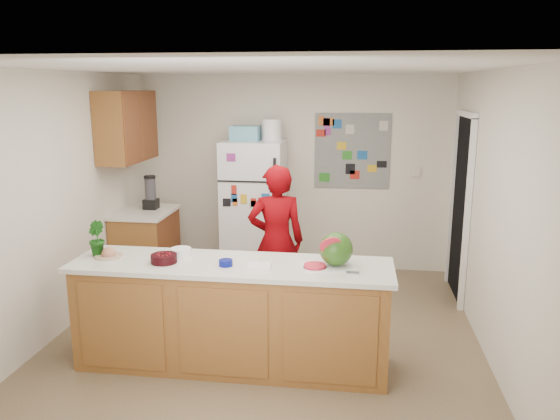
# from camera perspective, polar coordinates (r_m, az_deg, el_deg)

# --- Properties ---
(floor) EXTENTS (4.00, 4.50, 0.02)m
(floor) POSITION_cam_1_polar(r_m,az_deg,el_deg) (5.33, -1.55, -13.47)
(floor) COLOR brown
(floor) RESTS_ON ground
(wall_back) EXTENTS (4.00, 0.02, 2.50)m
(wall_back) POSITION_cam_1_polar(r_m,az_deg,el_deg) (7.11, 1.41, 3.89)
(wall_back) COLOR beige
(wall_back) RESTS_ON ground
(wall_left) EXTENTS (0.02, 4.50, 2.50)m
(wall_left) POSITION_cam_1_polar(r_m,az_deg,el_deg) (5.60, -22.36, 0.49)
(wall_left) COLOR beige
(wall_left) RESTS_ON ground
(wall_right) EXTENTS (0.02, 4.50, 2.50)m
(wall_right) POSITION_cam_1_polar(r_m,az_deg,el_deg) (4.99, 21.76, -0.88)
(wall_right) COLOR beige
(wall_right) RESTS_ON ground
(ceiling) EXTENTS (4.00, 4.50, 0.02)m
(ceiling) POSITION_cam_1_polar(r_m,az_deg,el_deg) (4.79, -1.74, 14.70)
(ceiling) COLOR white
(ceiling) RESTS_ON wall_back
(doorway) EXTENTS (0.03, 0.85, 2.04)m
(doorway) POSITION_cam_1_polar(r_m,az_deg,el_deg) (6.42, 18.42, 0.17)
(doorway) COLOR black
(doorway) RESTS_ON ground
(peninsula_base) EXTENTS (2.60, 0.62, 0.88)m
(peninsula_base) POSITION_cam_1_polar(r_m,az_deg,el_deg) (4.74, -5.04, -11.05)
(peninsula_base) COLOR brown
(peninsula_base) RESTS_ON floor
(peninsula_top) EXTENTS (2.68, 0.70, 0.04)m
(peninsula_top) POSITION_cam_1_polar(r_m,az_deg,el_deg) (4.57, -5.15, -5.77)
(peninsula_top) COLOR silver
(peninsula_top) RESTS_ON peninsula_base
(side_counter_base) EXTENTS (0.60, 0.80, 0.86)m
(side_counter_base) POSITION_cam_1_polar(r_m,az_deg,el_deg) (6.83, -13.79, -3.90)
(side_counter_base) COLOR brown
(side_counter_base) RESTS_ON floor
(side_counter_top) EXTENTS (0.64, 0.84, 0.04)m
(side_counter_top) POSITION_cam_1_polar(r_m,az_deg,el_deg) (6.72, -14.00, -0.22)
(side_counter_top) COLOR silver
(side_counter_top) RESTS_ON side_counter_base
(upper_cabinets) EXTENTS (0.35, 1.00, 0.80)m
(upper_cabinets) POSITION_cam_1_polar(r_m,az_deg,el_deg) (6.58, -15.70, 8.41)
(upper_cabinets) COLOR brown
(upper_cabinets) RESTS_ON wall_left
(refrigerator) EXTENTS (0.75, 0.70, 1.70)m
(refrigerator) POSITION_cam_1_polar(r_m,az_deg,el_deg) (6.88, -2.70, 0.19)
(refrigerator) COLOR silver
(refrigerator) RESTS_ON floor
(fridge_top_bin) EXTENTS (0.35, 0.28, 0.18)m
(fridge_top_bin) POSITION_cam_1_polar(r_m,az_deg,el_deg) (6.76, -3.63, 8.02)
(fridge_top_bin) COLOR #5999B2
(fridge_top_bin) RESTS_ON refrigerator
(photo_collage) EXTENTS (0.95, 0.01, 0.95)m
(photo_collage) POSITION_cam_1_polar(r_m,az_deg,el_deg) (7.00, 7.55, 6.13)
(photo_collage) COLOR slate
(photo_collage) RESTS_ON wall_back
(person) EXTENTS (0.65, 0.51, 1.59)m
(person) POSITION_cam_1_polar(r_m,az_deg,el_deg) (5.60, -0.39, -3.32)
(person) COLOR #700207
(person) RESTS_ON floor
(blender_appliance) EXTENTS (0.13, 0.13, 0.38)m
(blender_appliance) POSITION_cam_1_polar(r_m,az_deg,el_deg) (6.76, -13.37, 1.70)
(blender_appliance) COLOR black
(blender_appliance) RESTS_ON side_counter_top
(cutting_board) EXTENTS (0.50, 0.43, 0.01)m
(cutting_board) POSITION_cam_1_polar(r_m,az_deg,el_deg) (4.46, 5.05, -5.88)
(cutting_board) COLOR white
(cutting_board) RESTS_ON peninsula_top
(watermelon) EXTENTS (0.27, 0.27, 0.27)m
(watermelon) POSITION_cam_1_polar(r_m,az_deg,el_deg) (4.43, 5.87, -4.09)
(watermelon) COLOR #2D5116
(watermelon) RESTS_ON cutting_board
(watermelon_slice) EXTENTS (0.18, 0.18, 0.02)m
(watermelon_slice) POSITION_cam_1_polar(r_m,az_deg,el_deg) (4.41, 3.66, -5.83)
(watermelon_slice) COLOR red
(watermelon_slice) RESTS_ON cutting_board
(cherry_bowl) EXTENTS (0.26, 0.26, 0.07)m
(cherry_bowl) POSITION_cam_1_polar(r_m,az_deg,el_deg) (4.65, -12.04, -4.98)
(cherry_bowl) COLOR black
(cherry_bowl) RESTS_ON peninsula_top
(white_bowl) EXTENTS (0.23, 0.23, 0.06)m
(white_bowl) POSITION_cam_1_polar(r_m,az_deg,el_deg) (4.82, -10.33, -4.30)
(white_bowl) COLOR white
(white_bowl) RESTS_ON peninsula_top
(cobalt_bowl) EXTENTS (0.13, 0.13, 0.05)m
(cobalt_bowl) POSITION_cam_1_polar(r_m,az_deg,el_deg) (4.49, -5.69, -5.50)
(cobalt_bowl) COLOR #040B62
(cobalt_bowl) RESTS_ON peninsula_top
(plate) EXTENTS (0.30, 0.30, 0.02)m
(plate) POSITION_cam_1_polar(r_m,az_deg,el_deg) (4.92, -17.44, -4.63)
(plate) COLOR tan
(plate) RESTS_ON peninsula_top
(paper_towel) EXTENTS (0.20, 0.18, 0.02)m
(paper_towel) POSITION_cam_1_polar(r_m,az_deg,el_deg) (4.44, -2.18, -5.86)
(paper_towel) COLOR silver
(paper_towel) RESTS_ON peninsula_top
(keys) EXTENTS (0.10, 0.05, 0.01)m
(keys) POSITION_cam_1_polar(r_m,az_deg,el_deg) (4.33, 7.61, -6.55)
(keys) COLOR gray
(keys) RESTS_ON peninsula_top
(potted_plant) EXTENTS (0.21, 0.21, 0.30)m
(potted_plant) POSITION_cam_1_polar(r_m,az_deg,el_deg) (4.97, -18.68, -2.84)
(potted_plant) COLOR #11490E
(potted_plant) RESTS_ON peninsula_top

